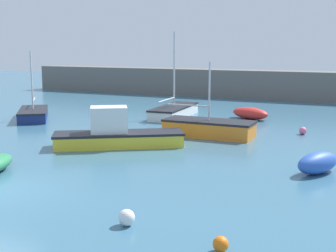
# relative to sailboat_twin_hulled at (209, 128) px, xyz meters

# --- Properties ---
(harbor_breakwater) EXTENTS (46.48, 2.66, 2.66)m
(harbor_breakwater) POSITION_rel_sailboat_twin_hulled_xyz_m (-3.42, 19.72, 0.86)
(harbor_breakwater) COLOR #66605B
(harbor_breakwater) RESTS_ON ground_plane
(sailboat_twin_hulled) EXTENTS (5.02, 1.91, 4.14)m
(sailboat_twin_hulled) POSITION_rel_sailboat_twin_hulled_xyz_m (0.00, 0.00, 0.00)
(sailboat_twin_hulled) COLOR orange
(sailboat_twin_hulled) RESTS_ON ground_plane
(sailboat_short_mast) EXTENTS (4.27, 4.84, 4.61)m
(sailboat_short_mast) POSITION_rel_sailboat_twin_hulled_xyz_m (-12.94, 0.70, -0.09)
(sailboat_short_mast) COLOR navy
(sailboat_short_mast) RESTS_ON ground_plane
(sailboat_tall_mast) EXTENTS (2.18, 5.83, 5.94)m
(sailboat_tall_mast) POSITION_rel_sailboat_twin_hulled_xyz_m (-4.65, 5.77, -0.06)
(sailboat_tall_mast) COLOR white
(sailboat_tall_mast) RESTS_ON ground_plane
(fishing_dinghy_green) EXTENTS (1.88, 2.42, 0.86)m
(fishing_dinghy_green) POSITION_rel_sailboat_twin_hulled_xyz_m (6.49, -5.43, -0.04)
(fishing_dinghy_green) COLOR #2D56B7
(fishing_dinghy_green) RESTS_ON ground_plane
(motorboat_grey_hull) EXTENTS (6.38, 4.92, 2.03)m
(motorboat_grey_hull) POSITION_rel_sailboat_twin_hulled_xyz_m (-3.33, -4.45, 0.17)
(motorboat_grey_hull) COLOR yellow
(motorboat_grey_hull) RESTS_ON ground_plane
(open_tender_yellow) EXTENTS (3.09, 2.25, 0.80)m
(open_tender_yellow) POSITION_rel_sailboat_twin_hulled_xyz_m (0.52, 7.02, -0.07)
(open_tender_yellow) COLOR red
(open_tender_yellow) RESTS_ON ground_plane
(mooring_buoy_pink) EXTENTS (0.43, 0.43, 0.43)m
(mooring_buoy_pink) POSITION_rel_sailboat_twin_hulled_xyz_m (4.69, 2.75, -0.26)
(mooring_buoy_pink) COLOR #EA668C
(mooring_buoy_pink) RESTS_ON ground_plane
(mooring_buoy_orange) EXTENTS (0.40, 0.40, 0.40)m
(mooring_buoy_orange) POSITION_rel_sailboat_twin_hulled_xyz_m (5.23, -13.85, -0.27)
(mooring_buoy_orange) COLOR orange
(mooring_buoy_orange) RESTS_ON ground_plane
(mooring_buoy_white) EXTENTS (0.48, 0.48, 0.48)m
(mooring_buoy_white) POSITION_rel_sailboat_twin_hulled_xyz_m (2.28, -13.33, -0.23)
(mooring_buoy_white) COLOR white
(mooring_buoy_white) RESTS_ON ground_plane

